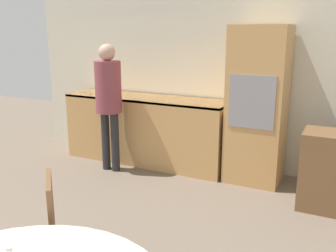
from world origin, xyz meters
The scene contains 5 objects.
wall_back centered at (0.00, 5.40, 1.30)m, with size 6.55×0.05×2.60m.
kitchen_counter centered at (-1.27, 5.06, 0.47)m, with size 2.31×0.60×0.92m.
oven_unit centered at (0.24, 5.07, 0.93)m, with size 0.65×0.59×1.86m.
chair_far_left centered at (-0.43, 2.20, 0.51)m, with size 0.57×0.57×0.92m.
person_standing centered at (-1.53, 4.55, 1.02)m, with size 0.33×0.33×1.64m.
Camera 1 is at (1.23, 0.70, 1.79)m, focal length 40.00 mm.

